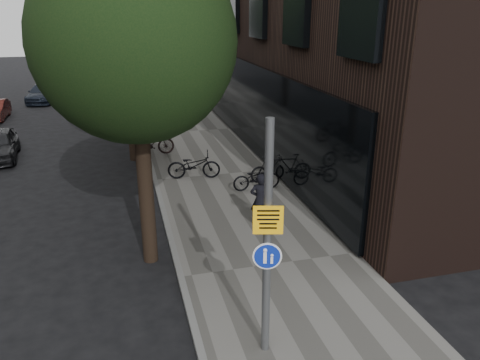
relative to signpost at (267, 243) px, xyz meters
name	(u,v)px	position (x,y,z in m)	size (l,w,h in m)	color
sidewalk	(216,176)	(1.10, 9.46, -2.23)	(4.50, 60.00, 0.12)	slate
curb_edge	(155,181)	(-1.15, 9.46, -2.23)	(0.15, 60.00, 0.13)	slate
street_tree_near	(138,50)	(-1.68, 4.10, 2.82)	(4.40, 4.40, 7.50)	black
street_tree_mid	(126,31)	(-1.68, 12.60, 2.82)	(5.00, 5.00, 7.80)	black
street_tree_far	(121,23)	(-1.68, 21.60, 2.82)	(5.00, 5.00, 7.80)	black
signpost	(267,243)	(0.00, 0.00, 0.00)	(0.49, 0.15, 4.30)	#595B5E
pedestrian	(260,200)	(1.41, 4.92, -1.39)	(0.57, 0.38, 1.57)	black
parked_bike_facade_near	(256,178)	(2.11, 7.62, -1.74)	(0.57, 1.64, 0.86)	black
parked_bike_facade_far	(271,168)	(2.85, 8.28, -1.69)	(0.45, 1.59, 0.95)	black
parked_bike_curb_near	(194,165)	(0.24, 9.28, -1.67)	(0.66, 1.89, 0.99)	black
parked_bike_curb_far	(153,143)	(-0.95, 12.53, -1.64)	(0.50, 1.78, 1.07)	black
parked_car_far	(43,93)	(-7.00, 26.81, -1.71)	(1.61, 3.97, 1.15)	black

